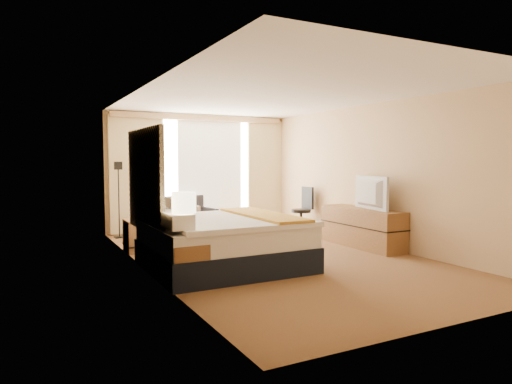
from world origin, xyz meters
name	(u,v)px	position (x,y,z in m)	size (l,w,h in m)	color
floor	(275,256)	(0.00, 0.00, 0.00)	(4.20, 7.00, 0.02)	#562618
ceiling	(275,96)	(0.00, 0.00, 2.60)	(4.20, 7.00, 0.02)	white
wall_back	(199,172)	(0.00, 3.50, 1.30)	(4.20, 0.02, 2.60)	tan
wall_front	(460,189)	(0.00, -3.50, 1.30)	(4.20, 0.02, 2.60)	tan
wall_left	(145,180)	(-2.10, 0.00, 1.30)	(0.02, 7.00, 2.60)	tan
wall_right	(374,175)	(2.10, 0.00, 1.30)	(0.02, 7.00, 2.60)	tan
headboard	(145,180)	(-2.06, 0.20, 1.28)	(0.06, 1.85, 1.50)	black
nightstand_left	(186,265)	(-1.87, -1.05, 0.28)	(0.45, 0.52, 0.55)	#915F35
nightstand_right	(139,235)	(-1.87, 1.45, 0.28)	(0.45, 0.52, 0.55)	#915F35
media_dresser	(362,227)	(1.83, 0.00, 0.35)	(0.50, 1.80, 0.70)	#915F35
window	(210,171)	(0.25, 3.47, 1.32)	(2.30, 0.02, 2.30)	white
curtains	(201,167)	(0.00, 3.39, 1.41)	(4.12, 0.19, 2.56)	beige
bed	(223,242)	(-1.06, -0.35, 0.38)	(2.16, 1.97, 1.05)	black
loveseat	(184,222)	(-0.59, 2.84, 0.26)	(1.38, 0.90, 0.80)	maroon
floor_lamp	(118,184)	(-1.90, 3.02, 1.09)	(0.20, 0.20, 1.54)	black
desk_chair	(303,212)	(1.80, 1.90, 0.44)	(0.48, 0.48, 0.99)	black
lamp_left	(184,204)	(-1.89, -1.05, 1.04)	(0.30, 0.30, 0.63)	black
lamp_right	(138,194)	(-1.86, 1.47, 0.99)	(0.27, 0.27, 0.57)	black
tissue_box	(193,239)	(-1.80, -1.11, 0.61)	(0.13, 0.13, 0.12)	#96BEE9
telephone	(140,218)	(-1.85, 1.43, 0.59)	(0.19, 0.15, 0.07)	black
television	(366,193)	(1.78, -0.16, 0.99)	(1.02, 0.13, 0.59)	black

